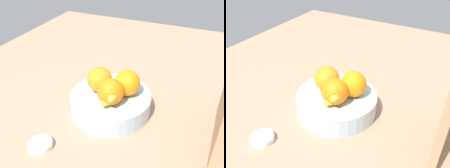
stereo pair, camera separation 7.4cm
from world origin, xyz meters
The scene contains 7 objects.
ground_plane centered at (0.00, 0.00, -1.50)cm, with size 180.00×140.00×3.00cm, color #A17D62.
fruit_bowl centered at (-2.87, 0.50, 3.16)cm, with size 25.23×25.23×6.32cm, color #AECAE3.
orange_front_left centered at (-3.65, -3.96, 10.30)cm, with size 7.97×7.97×7.97cm, color orange.
orange_front_right centered at (0.96, 1.67, 10.30)cm, with size 7.97×7.97×7.97cm, color orange.
orange_center centered at (-5.22, 4.54, 10.30)cm, with size 7.97×7.97×7.97cm, color orange.
banana_bunch centered at (-2.72, 2.70, 9.42)cm, with size 17.47×7.48×6.20cm.
jar_lid centered at (19.11, -11.09, 0.83)cm, with size 6.42×6.42×1.66cm, color white.
Camera 1 is at (54.74, 25.39, 51.23)cm, focal length 39.83 mm.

